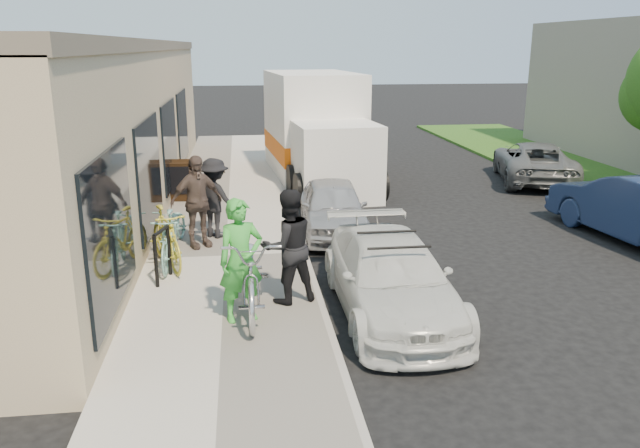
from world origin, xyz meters
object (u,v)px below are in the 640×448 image
moving_truck (317,133)px  cruiser_bike_b (174,226)px  sandwich_board (181,181)px  far_car_blue (640,207)px  tandem_bike (252,272)px  woman_rider (241,261)px  bike_rack (162,250)px  cruiser_bike_a (169,240)px  bystander_b (196,202)px  sedan_silver (333,207)px  bystander_a (215,198)px  cruiser_bike_c (166,238)px  far_car_gray (534,162)px  sedan_white (391,277)px  man_standing (288,246)px

moving_truck → cruiser_bike_b: (-3.76, -6.87, -0.90)m
sandwich_board → far_car_blue: 10.94m
tandem_bike → woman_rider: bearing=-119.7°
bike_rack → cruiser_bike_a: (0.04, 0.70, -0.05)m
moving_truck → bystander_b: size_ratio=3.66×
moving_truck → sedan_silver: bearing=-98.1°
far_car_blue → bystander_a: bearing=-13.9°
moving_truck → woman_rider: moving_truck is taller
bike_rack → sedan_silver: size_ratio=0.26×
woman_rider → sedan_silver: bearing=48.8°
bystander_a → bystander_b: (-0.33, -0.65, 0.09)m
far_car_blue → tandem_bike: size_ratio=1.86×
woman_rider → bystander_a: 4.33m
cruiser_bike_c → far_car_blue: bearing=-16.2°
bystander_a → cruiser_bike_b: bearing=69.1°
sandwich_board → far_car_gray: size_ratio=0.24×
sedan_white → woman_rider: woman_rider is taller
woman_rider → tandem_bike: bearing=42.2°
far_car_blue → sandwich_board: bearing=-30.9°
moving_truck → far_car_blue: moving_truck is taller
sandwich_board → woman_rider: bearing=-74.6°
man_standing → bystander_b: bystander_b is taller
bike_rack → woman_rider: 2.26m
far_car_gray → bystander_b: bystander_b is taller
sandwich_board → far_car_gray: bearing=13.8°
sedan_silver → far_car_gray: far_car_gray is taller
tandem_bike → sandwich_board: bearing=103.4°
sedan_white → sedan_silver: sedan_white is taller
bystander_b → far_car_gray: bearing=2.0°
cruiser_bike_b → cruiser_bike_c: 1.25m
sedan_silver → far_car_blue: size_ratio=0.78×
cruiser_bike_a → cruiser_bike_c: (-0.05, 0.02, 0.04)m
sandwich_board → far_car_blue: far_car_blue is taller
bike_rack → far_car_gray: 12.93m
far_car_blue → man_standing: 8.26m
tandem_bike → man_standing: (0.57, 0.33, 0.28)m
sedan_silver → cruiser_bike_a: size_ratio=2.09×
man_standing → sedan_white: bearing=149.3°
tandem_bike → man_standing: 0.72m
far_car_gray → woman_rider: 13.10m
moving_truck → far_car_gray: size_ratio=1.53×
sedan_silver → tandem_bike: tandem_bike is taller
sedan_silver → moving_truck: bearing=90.3°
moving_truck → bystander_a: 6.99m
sandwich_board → tandem_bike: (1.68, -7.36, 0.10)m
far_car_blue → cruiser_bike_c: bearing=-3.0°
sandwich_board → cruiser_bike_b: size_ratio=0.67×
woman_rider → cruiser_bike_c: 2.88m
sedan_silver → far_car_gray: size_ratio=0.79×
bystander_a → bystander_b: bearing=98.3°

